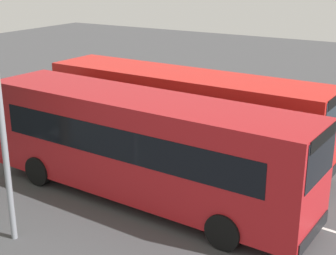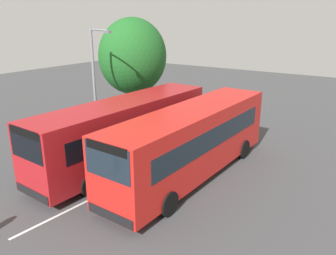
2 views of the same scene
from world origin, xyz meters
name	(u,v)px [view 2 (image 2 of 2)]	position (x,y,z in m)	size (l,w,h in m)	color
ground_plane	(151,169)	(0.00, 0.00, 0.00)	(71.06, 71.06, 0.00)	#424244
bus_far_left	(126,130)	(0.03, -1.59, 1.83)	(11.08, 2.95, 3.33)	#AD191E
bus_center_left	(192,140)	(-0.53, 2.01, 1.83)	(11.05, 2.80, 3.33)	red
street_lamp	(96,78)	(-1.57, -5.16, 3.92)	(0.81, 2.19, 6.76)	gray
depot_tree	(133,57)	(-5.90, -5.88, 4.74)	(4.97, 4.48, 7.37)	#4C3823
lane_stripe_outer_left	(151,169)	(0.00, 0.00, 0.00)	(14.71, 0.12, 0.01)	silver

